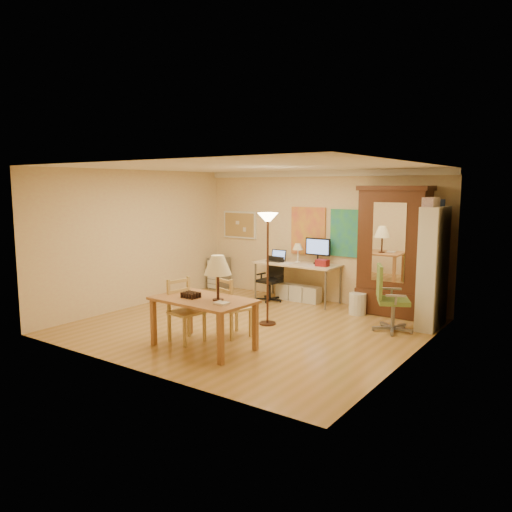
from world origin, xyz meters
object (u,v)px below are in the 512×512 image
Objects in this scene: computer_desk at (299,278)px; bookshelf at (433,268)px; office_chair_green at (390,314)px; office_chair_black at (271,289)px; armoire at (393,259)px; dining_table at (208,290)px.

computer_desk is 2.90m from bookshelf.
office_chair_green is 1.05m from bookshelf.
office_chair_green is (2.84, -0.71, 0.05)m from office_chair_black.
computer_desk is 2.03m from armoire.
armoire is (1.50, 3.52, 0.15)m from dining_table.
dining_table reaches higher than office_chair_black.
dining_table is 3.34m from office_chair_black.
bookshelf reaches higher than office_chair_black.
dining_table is at bearing -128.07° from bookshelf.
dining_table is 3.83m from bookshelf.
computer_desk is 2.55m from office_chair_green.
dining_table is at bearing -72.77° from office_chair_black.
computer_desk is 0.74× the size of armoire.
office_chair_black is at bearing -148.96° from computer_desk.
office_chair_black is at bearing 165.97° from office_chair_green.
bookshelf is at bearing 50.50° from office_chair_green.
office_chair_green is 0.54× the size of bookshelf.
armoire is 1.00m from bookshelf.
computer_desk is at bearing 97.60° from dining_table.
computer_desk is at bearing 156.39° from office_chair_green.
armoire reaches higher than computer_desk.
bookshelf is (3.33, -0.12, 0.77)m from office_chair_black.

